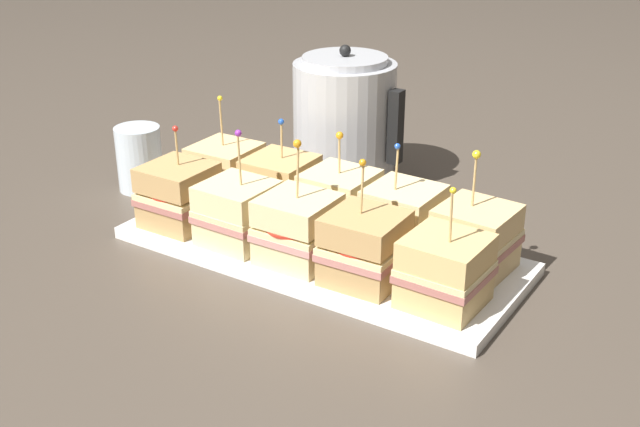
{
  "coord_description": "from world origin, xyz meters",
  "views": [
    {
      "loc": [
        0.57,
        -0.89,
        0.55
      ],
      "look_at": [
        0.0,
        0.0,
        0.07
      ],
      "focal_mm": 45.0,
      "sensor_mm": 36.0,
      "label": 1
    }
  ],
  "objects_px": {
    "sandwich_front_far_left": "(179,195)",
    "sandwich_back_far_right": "(475,238)",
    "serving_platter": "(320,250)",
    "kettle_steel": "(345,121)",
    "sandwich_back_left": "(280,187)",
    "sandwich_back_center": "(340,203)",
    "drinking_glass": "(139,158)",
    "sandwich_front_left": "(238,213)",
    "sandwich_front_far_right": "(445,271)",
    "sandwich_back_far_left": "(226,174)",
    "sandwich_front_center": "(296,229)",
    "sandwich_front_right": "(365,248)",
    "sandwich_back_right": "(403,219)"
  },
  "relations": [
    {
      "from": "sandwich_back_left",
      "to": "sandwich_front_right",
      "type": "bearing_deg",
      "value": -27.43
    },
    {
      "from": "sandwich_back_left",
      "to": "sandwich_back_center",
      "type": "distance_m",
      "value": 0.11
    },
    {
      "from": "sandwich_front_far_right",
      "to": "sandwich_back_far_right",
      "type": "distance_m",
      "value": 0.11
    },
    {
      "from": "serving_platter",
      "to": "sandwich_back_far_left",
      "type": "xyz_separation_m",
      "value": [
        -0.22,
        0.05,
        0.06
      ]
    },
    {
      "from": "sandwich_front_left",
      "to": "sandwich_front_right",
      "type": "xyz_separation_m",
      "value": [
        0.21,
        -0.0,
        0.0
      ]
    },
    {
      "from": "sandwich_back_left",
      "to": "drinking_glass",
      "type": "distance_m",
      "value": 0.3
    },
    {
      "from": "sandwich_front_far_left",
      "to": "sandwich_back_far_right",
      "type": "height_order",
      "value": "sandwich_back_far_right"
    },
    {
      "from": "kettle_steel",
      "to": "sandwich_back_left",
      "type": "bearing_deg",
      "value": -85.6
    },
    {
      "from": "sandwich_front_right",
      "to": "sandwich_back_far_right",
      "type": "relative_size",
      "value": 1.0
    },
    {
      "from": "sandwich_front_center",
      "to": "sandwich_front_right",
      "type": "bearing_deg",
      "value": 0.02
    },
    {
      "from": "sandwich_front_left",
      "to": "sandwich_front_far_right",
      "type": "xyz_separation_m",
      "value": [
        0.33,
        0.0,
        -0.0
      ]
    },
    {
      "from": "sandwich_front_right",
      "to": "sandwich_back_far_right",
      "type": "height_order",
      "value": "same"
    },
    {
      "from": "sandwich_back_center",
      "to": "sandwich_back_left",
      "type": "bearing_deg",
      "value": 178.72
    },
    {
      "from": "serving_platter",
      "to": "sandwich_front_center",
      "type": "xyz_separation_m",
      "value": [
        -0.0,
        -0.06,
        0.06
      ]
    },
    {
      "from": "kettle_steel",
      "to": "drinking_glass",
      "type": "relative_size",
      "value": 2.17
    },
    {
      "from": "sandwich_front_left",
      "to": "sandwich_back_far_right",
      "type": "xyz_separation_m",
      "value": [
        0.32,
        0.11,
        0.0
      ]
    },
    {
      "from": "sandwich_front_left",
      "to": "sandwich_front_far_right",
      "type": "bearing_deg",
      "value": 0.25
    },
    {
      "from": "sandwich_back_left",
      "to": "sandwich_back_far_right",
      "type": "relative_size",
      "value": 0.93
    },
    {
      "from": "sandwich_back_right",
      "to": "drinking_glass",
      "type": "xyz_separation_m",
      "value": [
        -0.51,
        -0.01,
        -0.01
      ]
    },
    {
      "from": "sandwich_front_right",
      "to": "sandwich_back_left",
      "type": "xyz_separation_m",
      "value": [
        -0.22,
        0.11,
        0.0
      ]
    },
    {
      "from": "sandwich_front_right",
      "to": "drinking_glass",
      "type": "xyz_separation_m",
      "value": [
        -0.51,
        0.1,
        -0.01
      ]
    },
    {
      "from": "sandwich_front_center",
      "to": "sandwich_back_left",
      "type": "height_order",
      "value": "sandwich_front_center"
    },
    {
      "from": "sandwich_front_far_right",
      "to": "drinking_glass",
      "type": "bearing_deg",
      "value": 170.87
    },
    {
      "from": "sandwich_front_far_left",
      "to": "sandwich_back_far_right",
      "type": "xyz_separation_m",
      "value": [
        0.44,
        0.11,
        -0.0
      ]
    },
    {
      "from": "serving_platter",
      "to": "sandwich_back_far_left",
      "type": "relative_size",
      "value": 3.34
    },
    {
      "from": "sandwich_front_right",
      "to": "serving_platter",
      "type": "bearing_deg",
      "value": 152.11
    },
    {
      "from": "sandwich_front_far_left",
      "to": "sandwich_front_left",
      "type": "relative_size",
      "value": 0.9
    },
    {
      "from": "sandwich_back_far_left",
      "to": "sandwich_back_center",
      "type": "bearing_deg",
      "value": -0.08
    },
    {
      "from": "sandwich_front_left",
      "to": "sandwich_front_far_right",
      "type": "relative_size",
      "value": 1.06
    },
    {
      "from": "sandwich_back_center",
      "to": "drinking_glass",
      "type": "distance_m",
      "value": 0.41
    },
    {
      "from": "serving_platter",
      "to": "sandwich_front_center",
      "type": "height_order",
      "value": "sandwich_front_center"
    },
    {
      "from": "sandwich_back_center",
      "to": "drinking_glass",
      "type": "height_order",
      "value": "sandwich_back_center"
    },
    {
      "from": "serving_platter",
      "to": "sandwich_front_left",
      "type": "bearing_deg",
      "value": -152.39
    },
    {
      "from": "kettle_steel",
      "to": "sandwich_front_far_left",
      "type": "bearing_deg",
      "value": -105.85
    },
    {
      "from": "sandwich_front_center",
      "to": "sandwich_front_far_right",
      "type": "distance_m",
      "value": 0.23
    },
    {
      "from": "sandwich_front_far_left",
      "to": "sandwich_back_far_left",
      "type": "bearing_deg",
      "value": 88.28
    },
    {
      "from": "sandwich_back_center",
      "to": "sandwich_back_far_left",
      "type": "bearing_deg",
      "value": 179.92
    },
    {
      "from": "serving_platter",
      "to": "sandwich_back_center",
      "type": "relative_size",
      "value": 3.72
    },
    {
      "from": "sandwich_front_far_left",
      "to": "sandwich_front_left",
      "type": "height_order",
      "value": "sandwich_front_left"
    },
    {
      "from": "drinking_glass",
      "to": "sandwich_back_center",
      "type": "bearing_deg",
      "value": 1.02
    },
    {
      "from": "sandwich_front_far_left",
      "to": "sandwich_back_left",
      "type": "xyz_separation_m",
      "value": [
        0.11,
        0.11,
        0.0
      ]
    },
    {
      "from": "sandwich_back_right",
      "to": "sandwich_front_center",
      "type": "bearing_deg",
      "value": -135.59
    },
    {
      "from": "sandwich_front_left",
      "to": "sandwich_back_far_left",
      "type": "bearing_deg",
      "value": 135.43
    },
    {
      "from": "drinking_glass",
      "to": "sandwich_back_right",
      "type": "bearing_deg",
      "value": 0.61
    },
    {
      "from": "sandwich_front_center",
      "to": "sandwich_back_right",
      "type": "xyz_separation_m",
      "value": [
        0.11,
        0.11,
        -0.0
      ]
    },
    {
      "from": "sandwich_back_far_right",
      "to": "sandwich_front_far_left",
      "type": "bearing_deg",
      "value": -165.99
    },
    {
      "from": "sandwich_front_center",
      "to": "sandwich_back_left",
      "type": "distance_m",
      "value": 0.16
    },
    {
      "from": "serving_platter",
      "to": "kettle_steel",
      "type": "relative_size",
      "value": 2.42
    },
    {
      "from": "sandwich_front_center",
      "to": "sandwich_front_right",
      "type": "xyz_separation_m",
      "value": [
        0.11,
        0.0,
        -0.0
      ]
    },
    {
      "from": "sandwich_front_center",
      "to": "kettle_steel",
      "type": "distance_m",
      "value": 0.36
    }
  ]
}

